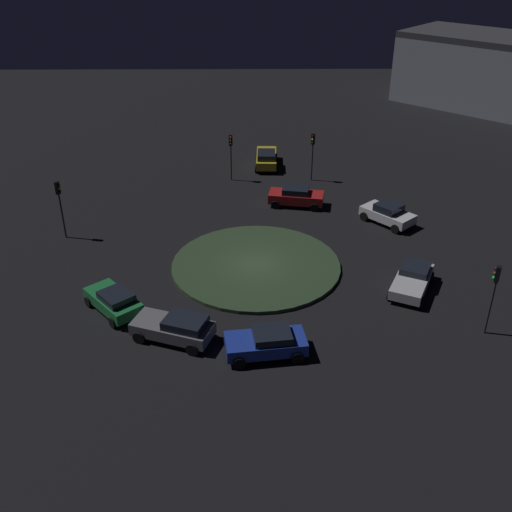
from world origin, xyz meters
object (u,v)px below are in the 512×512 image
at_px(car_red, 296,196).
at_px(car_blue, 267,342).
at_px(traffic_light_north, 60,198).
at_px(traffic_light_east_near, 313,148).
at_px(car_silver, 412,279).
at_px(car_white, 388,213).
at_px(car_green, 114,301).
at_px(traffic_light_east, 231,148).
at_px(traffic_light_southwest, 494,286).
at_px(car_yellow, 266,158).
at_px(car_grey, 175,327).

height_order(car_red, car_blue, car_red).
height_order(traffic_light_north, traffic_light_east_near, traffic_light_north).
height_order(car_blue, traffic_light_east_near, traffic_light_east_near).
distance_m(car_blue, traffic_light_north, 19.22).
xyz_separation_m(car_silver, car_white, (9.06, -0.35, 0.07)).
distance_m(car_green, car_white, 21.15).
height_order(car_silver, car_white, car_white).
xyz_separation_m(car_white, traffic_light_east, (8.43, 11.74, 2.08)).
bearing_deg(traffic_light_southwest, car_green, 23.94).
xyz_separation_m(car_silver, traffic_light_southwest, (-4.40, -2.94, 2.27)).
height_order(car_red, car_yellow, car_yellow).
bearing_deg(car_red, car_blue, -88.25).
height_order(traffic_light_north, traffic_light_southwest, traffic_light_north).
xyz_separation_m(car_blue, traffic_light_east_near, (23.53, -4.44, 2.17)).
bearing_deg(car_white, traffic_light_north, -127.03).
height_order(car_grey, car_silver, car_grey).
bearing_deg(car_green, traffic_light_southwest, -137.52).
bearing_deg(car_blue, traffic_light_north, -51.05).
bearing_deg(car_red, traffic_light_southwest, -50.86).
bearing_deg(traffic_light_east_near, car_green, -15.16).
xyz_separation_m(car_grey, traffic_light_southwest, (0.45, -16.71, 2.19)).
height_order(car_yellow, car_white, car_yellow).
bearing_deg(traffic_light_east, car_grey, -13.72).
xyz_separation_m(car_yellow, traffic_light_north, (-13.70, 14.51, 2.19)).
xyz_separation_m(traffic_light_east, traffic_light_north, (-10.48, 11.42, 0.15)).
relative_size(car_green, car_yellow, 0.87).
relative_size(car_green, traffic_light_east, 1.01).
bearing_deg(car_silver, traffic_light_east_near, -139.86).
bearing_deg(car_red, car_yellow, 114.19).
bearing_deg(car_white, traffic_light_east, -167.77).
bearing_deg(traffic_light_southwest, traffic_light_north, 6.26).
distance_m(car_yellow, traffic_light_east, 4.91).
bearing_deg(traffic_light_north, car_yellow, 60.86).
distance_m(car_grey, car_yellow, 26.14).
bearing_deg(traffic_light_east_near, traffic_light_southwest, 37.42).
distance_m(car_silver, car_white, 9.07).
height_order(car_blue, car_yellow, car_yellow).
bearing_deg(traffic_light_east_near, traffic_light_east, -72.23).
xyz_separation_m(car_green, car_silver, (2.17, -17.57, -0.02)).
relative_size(car_yellow, car_silver, 1.00).
relative_size(car_yellow, traffic_light_north, 1.09).
height_order(car_grey, traffic_light_southwest, traffic_light_southwest).
distance_m(car_grey, traffic_light_east, 22.56).
relative_size(car_silver, car_white, 1.12).
bearing_deg(car_yellow, car_green, 159.83).
height_order(car_yellow, traffic_light_north, traffic_light_north).
distance_m(car_red, traffic_light_east_near, 5.86).
relative_size(car_white, traffic_light_north, 0.98).
bearing_deg(traffic_light_north, car_blue, -25.98).
xyz_separation_m(car_yellow, traffic_light_east_near, (-3.31, -3.78, 2.11)).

